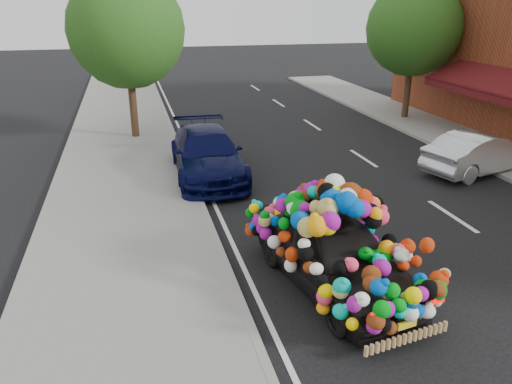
# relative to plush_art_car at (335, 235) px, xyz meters

# --- Properties ---
(ground) EXTENTS (100.00, 100.00, 0.00)m
(ground) POSITION_rel_plush_art_car_xyz_m (0.53, 2.25, -1.04)
(ground) COLOR black
(ground) RESTS_ON ground
(sidewalk) EXTENTS (4.00, 60.00, 0.12)m
(sidewalk) POSITION_rel_plush_art_car_xyz_m (-3.77, 2.25, -0.98)
(sidewalk) COLOR gray
(sidewalk) RESTS_ON ground
(kerb) EXTENTS (0.15, 60.00, 0.13)m
(kerb) POSITION_rel_plush_art_car_xyz_m (-1.82, 2.25, -0.97)
(kerb) COLOR gray
(kerb) RESTS_ON ground
(lane_markings) EXTENTS (6.00, 50.00, 0.01)m
(lane_markings) POSITION_rel_plush_art_car_xyz_m (4.13, 2.25, -1.03)
(lane_markings) COLOR silver
(lane_markings) RESTS_ON ground
(tree_near_sidewalk) EXTENTS (4.20, 4.20, 6.13)m
(tree_near_sidewalk) POSITION_rel_plush_art_car_xyz_m (-3.27, 11.75, 2.98)
(tree_near_sidewalk) COLOR #332114
(tree_near_sidewalk) RESTS_ON ground
(tree_far_b) EXTENTS (4.00, 4.00, 5.90)m
(tree_far_b) POSITION_rel_plush_art_car_xyz_m (8.53, 12.25, 2.85)
(tree_far_b) COLOR #332114
(tree_far_b) RESTS_ON ground
(plush_art_car) EXTENTS (2.68, 4.55, 2.04)m
(plush_art_car) POSITION_rel_plush_art_car_xyz_m (0.00, 0.00, 0.00)
(plush_art_car) COLOR black
(plush_art_car) RESTS_ON ground
(navy_sedan) EXTENTS (2.12, 4.91, 1.41)m
(navy_sedan) POSITION_rel_plush_art_car_xyz_m (-1.27, 6.75, -0.33)
(navy_sedan) COLOR #040831
(navy_sedan) RESTS_ON ground
(silver_hatchback) EXTENTS (4.09, 2.33, 1.28)m
(silver_hatchback) POSITION_rel_plush_art_car_xyz_m (6.92, 5.02, -0.40)
(silver_hatchback) COLOR silver
(silver_hatchback) RESTS_ON ground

